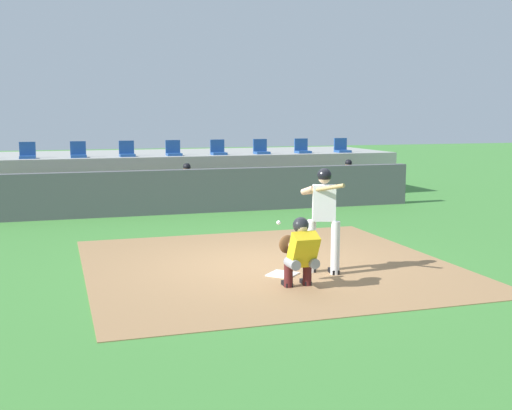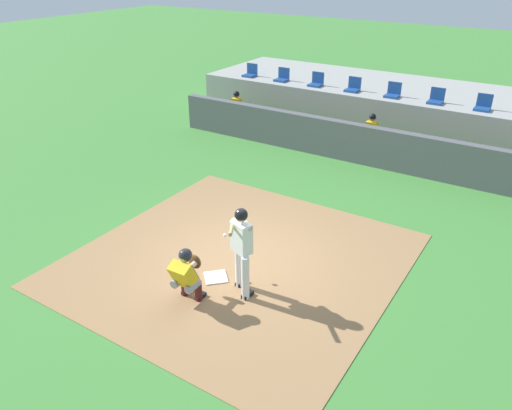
{
  "view_description": "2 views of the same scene",
  "coord_description": "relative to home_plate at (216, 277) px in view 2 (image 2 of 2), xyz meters",
  "views": [
    {
      "loc": [
        -3.6,
        -10.8,
        2.71
      ],
      "look_at": [
        0.0,
        0.7,
        1.0
      ],
      "focal_mm": 45.41,
      "sensor_mm": 36.0,
      "label": 1
    },
    {
      "loc": [
        5.07,
        -7.27,
        5.85
      ],
      "look_at": [
        0.0,
        0.7,
        1.0
      ],
      "focal_mm": 34.89,
      "sensor_mm": 36.0,
      "label": 2
    }
  ],
  "objects": [
    {
      "name": "stands_platform",
      "position": [
        0.0,
        11.7,
        0.68
      ],
      "size": [
        15.0,
        4.4,
        1.4
      ],
      "primitive_type": "cube",
      "color": "#9E9E99",
      "rests_on": "ground"
    },
    {
      "name": "dugout_wall",
      "position": [
        0.0,
        7.3,
        0.58
      ],
      "size": [
        13.0,
        0.3,
        1.2
      ],
      "primitive_type": "cube",
      "color": "#59595E",
      "rests_on": "ground"
    },
    {
      "name": "ground_plane",
      "position": [
        0.0,
        0.8,
        -0.02
      ],
      "size": [
        80.0,
        80.0,
        0.0
      ],
      "primitive_type": "plane",
      "color": "#428438"
    },
    {
      "name": "batter_at_plate",
      "position": [
        0.69,
        -0.08,
        1.01
      ],
      "size": [
        0.59,
        0.86,
        1.8
      ],
      "color": "silver",
      "rests_on": "ground"
    },
    {
      "name": "stadium_seat_5",
      "position": [
        1.44,
        10.18,
        1.51
      ],
      "size": [
        0.46,
        0.46,
        0.48
      ],
      "color": "#1E478C",
      "rests_on": "stands_platform"
    },
    {
      "name": "home_plate",
      "position": [
        0.0,
        0.0,
        0.0
      ],
      "size": [
        0.62,
        0.62,
        0.02
      ],
      "primitive_type": "cube",
      "rotation": [
        0.0,
        0.0,
        0.79
      ],
      "color": "white",
      "rests_on": "dirt_infield"
    },
    {
      "name": "dugout_bench",
      "position": [
        0.0,
        8.3,
        0.2
      ],
      "size": [
        11.8,
        0.44,
        0.45
      ],
      "primitive_type": "cube",
      "color": "olive",
      "rests_on": "ground"
    },
    {
      "name": "stadium_seat_6",
      "position": [
        2.89,
        10.18,
        1.51
      ],
      "size": [
        0.46,
        0.46,
        0.48
      ],
      "color": "#1E478C",
      "rests_on": "stands_platform"
    },
    {
      "name": "stadium_seat_0",
      "position": [
        -5.78,
        10.18,
        1.51
      ],
      "size": [
        0.46,
        0.46,
        0.48
      ],
      "color": "#1E478C",
      "rests_on": "stands_platform"
    },
    {
      "name": "stadium_seat_3",
      "position": [
        -1.44,
        10.18,
        1.51
      ],
      "size": [
        0.46,
        0.46,
        0.48
      ],
      "color": "#1E478C",
      "rests_on": "stands_platform"
    },
    {
      "name": "catcher_crouched",
      "position": [
        -0.01,
        -0.83,
        0.59
      ],
      "size": [
        0.49,
        1.51,
        1.13
      ],
      "color": "gray",
      "rests_on": "ground"
    },
    {
      "name": "dugout_player_1",
      "position": [
        0.04,
        8.14,
        0.65
      ],
      "size": [
        0.49,
        0.7,
        1.3
      ],
      "color": "#939399",
      "rests_on": "ground"
    },
    {
      "name": "stadium_seat_1",
      "position": [
        -4.33,
        10.18,
        1.51
      ],
      "size": [
        0.46,
        0.46,
        0.48
      ],
      "color": "#1E478C",
      "rests_on": "stands_platform"
    },
    {
      "name": "stadium_seat_2",
      "position": [
        -2.89,
        10.18,
        1.51
      ],
      "size": [
        0.46,
        0.46,
        0.48
      ],
      "color": "#1E478C",
      "rests_on": "stands_platform"
    },
    {
      "name": "dirt_infield",
      "position": [
        0.0,
        0.8,
        -0.02
      ],
      "size": [
        6.4,
        6.4,
        0.01
      ],
      "primitive_type": "cube",
      "color": "#9E754C",
      "rests_on": "ground"
    },
    {
      "name": "stadium_seat_4",
      "position": [
        0.0,
        10.18,
        1.51
      ],
      "size": [
        0.46,
        0.46,
        0.48
      ],
      "color": "#1E478C",
      "rests_on": "stands_platform"
    },
    {
      "name": "dugout_player_0",
      "position": [
        -5.15,
        8.14,
        0.65
      ],
      "size": [
        0.49,
        0.7,
        1.3
      ],
      "color": "#939399",
      "rests_on": "ground"
    }
  ]
}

